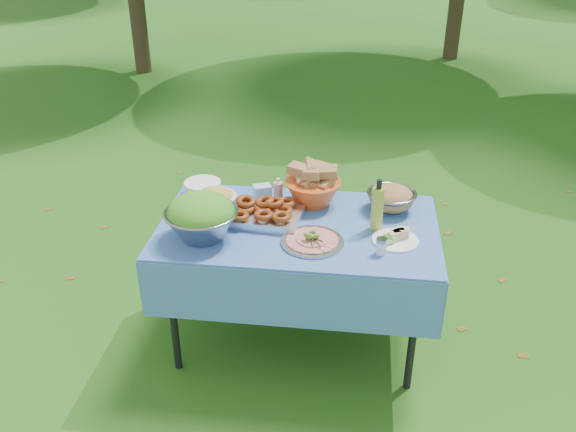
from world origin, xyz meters
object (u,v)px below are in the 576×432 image
at_px(charcuterie_platter, 312,236).
at_px(picnic_table, 297,285).
at_px(plate_stack, 203,188).
at_px(salad_bowl, 201,217).
at_px(pasta_bowl_steel, 392,198).
at_px(oil_bottle, 378,205).
at_px(bread_bowl, 313,186).

bearing_deg(charcuterie_platter, picnic_table, 118.27).
xyz_separation_m(plate_stack, charcuterie_platter, (0.68, -0.47, -0.00)).
distance_m(picnic_table, salad_bowl, 0.71).
bearing_deg(pasta_bowl_steel, oil_bottle, -109.58).
bearing_deg(plate_stack, oil_bottle, -15.96).
xyz_separation_m(pasta_bowl_steel, charcuterie_platter, (-0.40, -0.41, -0.03)).
xyz_separation_m(salad_bowl, charcuterie_platter, (0.56, 0.02, -0.08)).
bearing_deg(picnic_table, plate_stack, 153.12).
relative_size(picnic_table, oil_bottle, 5.19).
relative_size(salad_bowl, pasta_bowl_steel, 1.39).
distance_m(picnic_table, plate_stack, 0.78).
height_order(charcuterie_platter, oil_bottle, oil_bottle).
bearing_deg(bread_bowl, oil_bottle, -35.47).
height_order(salad_bowl, charcuterie_platter, salad_bowl).
bearing_deg(oil_bottle, picnic_table, -178.18).
bearing_deg(oil_bottle, plate_stack, 164.04).
bearing_deg(plate_stack, salad_bowl, -76.16).
xyz_separation_m(pasta_bowl_steel, oil_bottle, (-0.08, -0.23, 0.07)).
relative_size(picnic_table, pasta_bowl_steel, 5.50).
height_order(plate_stack, pasta_bowl_steel, pasta_bowl_steel).
bearing_deg(bread_bowl, pasta_bowl_steel, -2.86).
bearing_deg(salad_bowl, pasta_bowl_steel, 24.31).
relative_size(picnic_table, salad_bowl, 3.96).
height_order(salad_bowl, oil_bottle, oil_bottle).
relative_size(charcuterie_platter, oil_bottle, 1.14).
distance_m(plate_stack, pasta_bowl_steel, 1.08).
bearing_deg(salad_bowl, plate_stack, 103.84).
bearing_deg(oil_bottle, pasta_bowl_steel, 70.42).
bearing_deg(oil_bottle, charcuterie_platter, -150.12).
bearing_deg(picnic_table, charcuterie_platter, -61.73).
relative_size(picnic_table, plate_stack, 6.91).
distance_m(pasta_bowl_steel, charcuterie_platter, 0.57).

